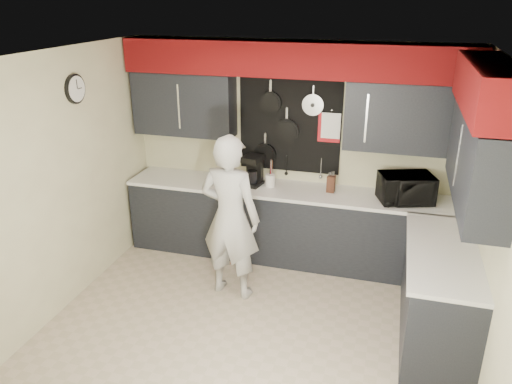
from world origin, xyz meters
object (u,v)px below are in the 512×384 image
(microwave, at_px, (406,188))
(knife_block, at_px, (331,184))
(person, at_px, (230,218))
(coffee_maker, at_px, (253,169))
(utensil_crock, at_px, (270,181))

(microwave, distance_m, knife_block, 0.83)
(person, bearing_deg, coffee_maker, -81.09)
(coffee_maker, bearing_deg, microwave, 9.17)
(knife_block, distance_m, coffee_maker, 0.94)
(knife_block, height_order, person, person)
(coffee_maker, xyz_separation_m, person, (0.02, -0.95, -0.21))
(microwave, bearing_deg, knife_block, 156.74)
(coffee_maker, relative_size, person, 0.20)
(person, bearing_deg, knife_block, -126.03)
(utensil_crock, relative_size, person, 0.08)
(microwave, height_order, utensil_crock, microwave)
(knife_block, height_order, coffee_maker, coffee_maker)
(knife_block, bearing_deg, coffee_maker, -174.82)
(microwave, height_order, person, person)
(microwave, bearing_deg, person, -171.62)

